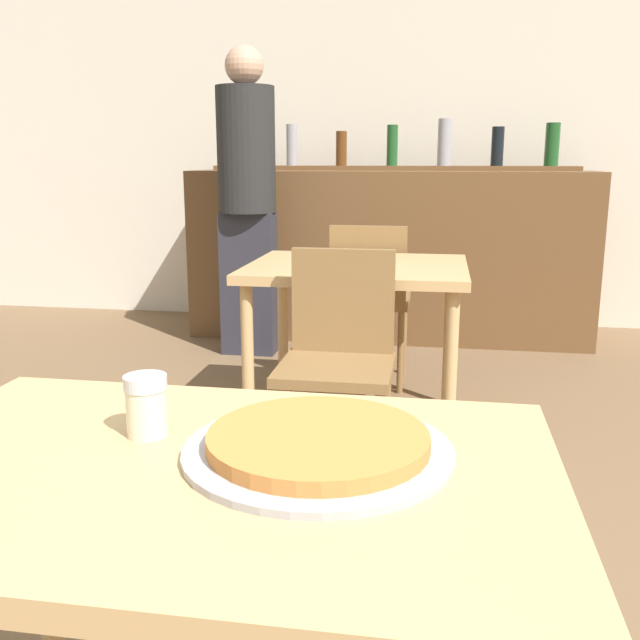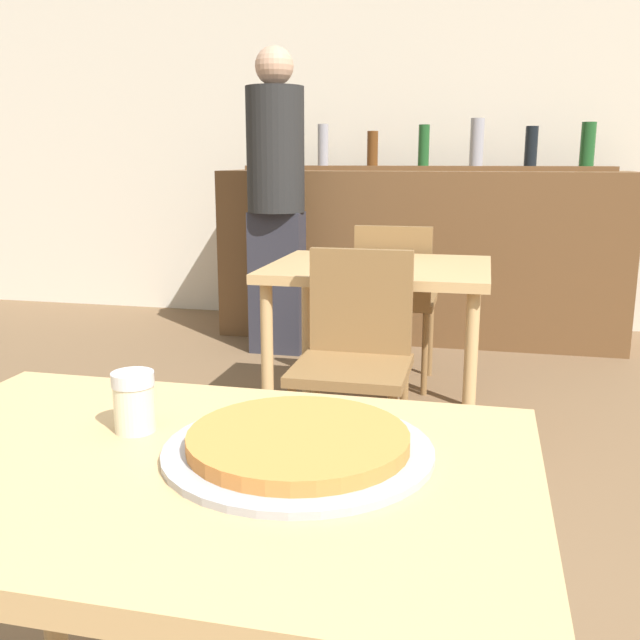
% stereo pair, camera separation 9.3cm
% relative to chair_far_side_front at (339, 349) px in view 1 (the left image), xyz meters
% --- Properties ---
extents(wall_back, '(8.00, 0.05, 2.80)m').
position_rel_chair_far_side_front_xyz_m(wall_back, '(0.01, 2.76, 0.90)').
color(wall_back, silver).
rests_on(wall_back, ground_plane).
extents(dining_table_near, '(1.05, 0.70, 0.73)m').
position_rel_chair_far_side_front_xyz_m(dining_table_near, '(0.01, -1.51, 0.14)').
color(dining_table_near, tan).
rests_on(dining_table_near, ground_plane).
extents(dining_table_far, '(0.93, 0.78, 0.73)m').
position_rel_chair_far_side_front_xyz_m(dining_table_far, '(0.00, 0.56, 0.14)').
color(dining_table_far, tan).
rests_on(dining_table_far, ground_plane).
extents(bar_counter, '(2.60, 0.56, 1.09)m').
position_rel_chair_far_side_front_xyz_m(bar_counter, '(0.01, 2.25, 0.05)').
color(bar_counter, brown).
rests_on(bar_counter, ground_plane).
extents(bar_back_shelf, '(2.39, 0.24, 0.33)m').
position_rel_chair_far_side_front_xyz_m(bar_back_shelf, '(0.08, 2.39, 0.66)').
color(bar_back_shelf, brown).
rests_on(bar_back_shelf, bar_counter).
extents(chair_far_side_front, '(0.40, 0.40, 0.85)m').
position_rel_chair_far_side_front_xyz_m(chair_far_side_front, '(0.00, 0.00, 0.00)').
color(chair_far_side_front, olive).
rests_on(chair_far_side_front, ground_plane).
extents(chair_far_side_back, '(0.40, 0.40, 0.85)m').
position_rel_chair_far_side_front_xyz_m(chair_far_side_back, '(-0.00, 1.13, 0.00)').
color(chair_far_side_back, olive).
rests_on(chair_far_side_back, ground_plane).
extents(pizza_tray, '(0.42, 0.42, 0.04)m').
position_rel_chair_far_side_front_xyz_m(pizza_tray, '(0.17, -1.45, 0.24)').
color(pizza_tray, '#A3A3A8').
rests_on(pizza_tray, dining_table_near).
extents(cheese_shaker, '(0.07, 0.07, 0.10)m').
position_rel_chair_far_side_front_xyz_m(cheese_shaker, '(-0.12, -1.42, 0.28)').
color(cheese_shaker, beige).
rests_on(cheese_shaker, dining_table_near).
extents(person_standing, '(0.34, 0.34, 1.80)m').
position_rel_chair_far_side_front_xyz_m(person_standing, '(-0.79, 1.67, 0.48)').
color(person_standing, '#2D2D38').
rests_on(person_standing, ground_plane).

